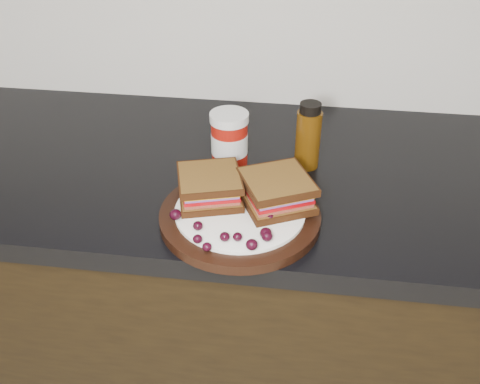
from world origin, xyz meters
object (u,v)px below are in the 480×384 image
(condiment_jar, at_px, (229,139))
(oil_bottle, at_px, (308,136))
(plate, at_px, (240,216))
(sandwich_left, at_px, (210,187))

(condiment_jar, height_order, oil_bottle, oil_bottle)
(plate, distance_m, sandwich_left, 0.07)
(sandwich_left, relative_size, condiment_jar, 0.96)
(condiment_jar, xyz_separation_m, oil_bottle, (0.15, 0.01, 0.01))
(plate, distance_m, oil_bottle, 0.23)
(plate, xyz_separation_m, oil_bottle, (0.11, 0.20, 0.06))
(plate, height_order, sandwich_left, sandwich_left)
(sandwich_left, xyz_separation_m, oil_bottle, (0.16, 0.17, 0.02))
(sandwich_left, xyz_separation_m, condiment_jar, (0.01, 0.16, 0.01))
(plate, bearing_deg, sandwich_left, 156.12)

